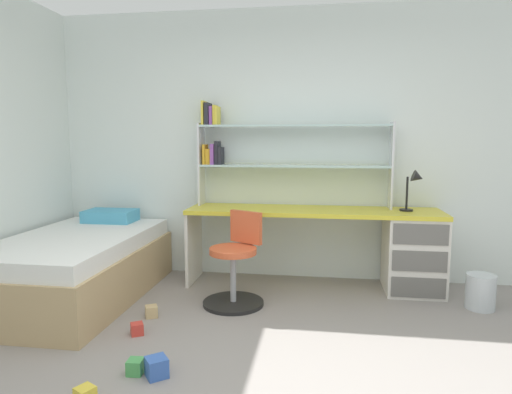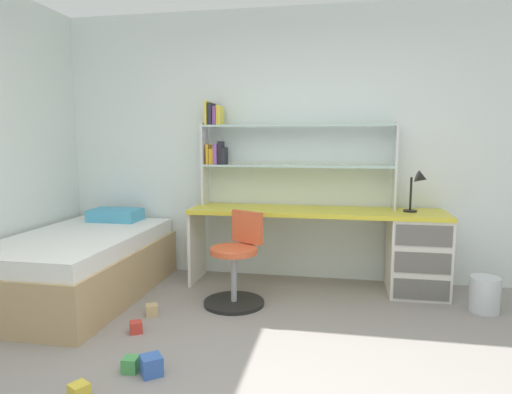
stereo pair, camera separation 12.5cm
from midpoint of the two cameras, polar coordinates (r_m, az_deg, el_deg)
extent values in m
cube|color=silver|center=(4.51, 5.26, 6.59)|extent=(5.70, 0.06, 2.69)
cube|color=gold|center=(4.22, 8.50, -1.87)|extent=(2.37, 0.56, 0.04)
cube|color=silver|center=(4.36, 20.80, -7.00)|extent=(0.51, 0.53, 0.71)
cube|color=silver|center=(4.48, -6.80, -6.18)|extent=(0.03, 0.50, 0.71)
cube|color=#64625E|center=(4.17, 21.31, -11.06)|extent=(0.46, 0.01, 0.18)
cube|color=#64625E|center=(4.10, 21.46, -7.91)|extent=(0.46, 0.01, 0.18)
cube|color=#64625E|center=(4.05, 21.62, -4.67)|extent=(0.46, 0.01, 0.18)
cube|color=silver|center=(4.51, -5.80, 4.24)|extent=(0.02, 0.22, 0.82)
cube|color=silver|center=(4.36, 18.24, 3.82)|extent=(0.02, 0.22, 0.82)
cube|color=silver|center=(4.34, 6.02, 3.99)|extent=(1.83, 0.22, 0.02)
cube|color=silver|center=(4.33, 6.09, 9.12)|extent=(1.83, 0.22, 0.02)
cube|color=gold|center=(4.49, -5.30, 5.50)|extent=(0.03, 0.14, 0.20)
cube|color=gold|center=(4.48, -4.80, 5.22)|extent=(0.04, 0.14, 0.15)
cube|color=purple|center=(4.47, -4.20, 5.53)|extent=(0.03, 0.19, 0.20)
cube|color=#26262D|center=(4.46, -3.72, 5.71)|extent=(0.04, 0.15, 0.23)
cube|color=#26262D|center=(4.45, -3.26, 5.32)|extent=(0.03, 0.17, 0.17)
cube|color=yellow|center=(4.50, -5.39, 10.68)|extent=(0.02, 0.19, 0.23)
cube|color=#26262D|center=(4.49, -4.92, 10.57)|extent=(0.04, 0.18, 0.21)
cube|color=purple|center=(4.48, -4.42, 10.37)|extent=(0.03, 0.14, 0.18)
cube|color=yellow|center=(4.47, -4.01, 10.45)|extent=(0.02, 0.14, 0.19)
cube|color=yellow|center=(4.46, -3.70, 10.39)|extent=(0.02, 0.17, 0.18)
cylinder|color=black|center=(4.29, 19.99, -1.69)|extent=(0.12, 0.12, 0.02)
cylinder|color=black|center=(4.27, 20.08, 0.41)|extent=(0.02, 0.02, 0.30)
cone|color=black|center=(4.22, 21.36, 2.32)|extent=(0.12, 0.11, 0.13)
cylinder|color=black|center=(3.90, -1.91, -13.42)|extent=(0.52, 0.52, 0.03)
cylinder|color=#A5A8AD|center=(3.84, -1.92, -10.51)|extent=(0.05, 0.05, 0.45)
cylinder|color=#D85933|center=(3.77, -1.94, -6.91)|extent=(0.40, 0.40, 0.05)
cube|color=#D85933|center=(3.86, -0.22, -3.88)|extent=(0.30, 0.18, 0.28)
cube|color=tan|center=(4.31, -20.90, -9.12)|extent=(1.11, 1.86, 0.43)
cube|color=white|center=(4.24, -21.07, -5.41)|extent=(1.05, 1.80, 0.14)
cube|color=#4CA5CC|center=(4.79, -16.90, -2.23)|extent=(0.50, 0.32, 0.12)
cylinder|color=silver|center=(4.18, 28.12, -11.00)|extent=(0.24, 0.24, 0.29)
cube|color=tan|center=(3.74, -12.30, -14.03)|extent=(0.12, 0.12, 0.09)
cube|color=#479E51|center=(2.95, -14.57, -20.15)|extent=(0.10, 0.10, 0.09)
cube|color=red|center=(3.46, -14.15, -15.94)|extent=(0.12, 0.12, 0.08)
cube|color=#3860B7|center=(2.89, -12.03, -20.44)|extent=(0.17, 0.17, 0.12)
cube|color=gold|center=(2.76, -20.51, -22.43)|extent=(0.12, 0.12, 0.09)
camera|label=1|loc=(0.06, -88.99, 0.13)|focal=31.09mm
camera|label=2|loc=(0.06, 91.01, -0.13)|focal=31.09mm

